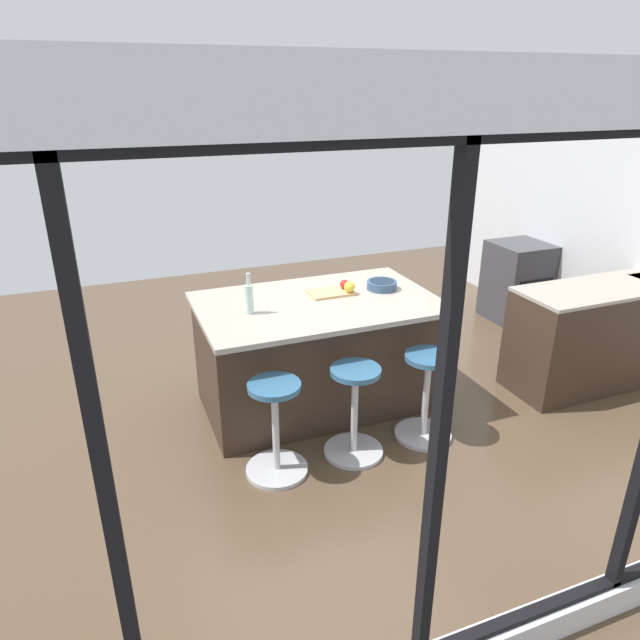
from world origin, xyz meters
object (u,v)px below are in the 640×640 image
at_px(stool_by_window, 426,399).
at_px(apple_yellow, 350,287).
at_px(stool_near_camera, 276,431).
at_px(cutting_board, 331,292).
at_px(oven_range, 517,282).
at_px(kitchen_island, 316,352).
at_px(stool_middle, 354,414).
at_px(water_bottle, 249,298).
at_px(fruit_bowl, 382,285).
at_px(apple_red, 345,284).

relative_size(stool_by_window, apple_yellow, 7.81).
relative_size(stool_near_camera, cutting_board, 1.95).
bearing_deg(oven_range, apple_yellow, 20.45).
distance_m(oven_range, stool_near_camera, 3.84).
bearing_deg(kitchen_island, stool_middle, 90.00).
distance_m(stool_near_camera, cutting_board, 1.30).
bearing_deg(water_bottle, kitchen_island, -169.85).
relative_size(oven_range, cutting_board, 2.48).
bearing_deg(stool_near_camera, cutting_board, -131.61).
height_order(kitchen_island, fruit_bowl, fruit_bowl).
xyz_separation_m(oven_range, apple_yellow, (2.54, 0.95, 0.57)).
relative_size(oven_range, kitchen_island, 0.47).
relative_size(oven_range, stool_by_window, 1.27).
bearing_deg(stool_by_window, apple_yellow, -69.13).
bearing_deg(stool_near_camera, kitchen_island, -127.45).
bearing_deg(cutting_board, stool_near_camera, 48.39).
height_order(cutting_board, fruit_bowl, fruit_bowl).
distance_m(stool_middle, stool_near_camera, 0.59).
bearing_deg(apple_yellow, water_bottle, 6.88).
bearing_deg(apple_yellow, kitchen_island, 0.56).
relative_size(apple_red, water_bottle, 0.24).
distance_m(stool_by_window, cutting_board, 1.14).
bearing_deg(cutting_board, apple_red, -172.72).
height_order(cutting_board, water_bottle, water_bottle).
bearing_deg(apple_red, stool_by_window, 109.06).
height_order(stool_by_window, stool_near_camera, same).
bearing_deg(kitchen_island, cutting_board, -154.59).
xyz_separation_m(kitchen_island, cutting_board, (-0.16, -0.08, 0.48)).
xyz_separation_m(stool_middle, water_bottle, (0.56, -0.67, 0.74)).
relative_size(oven_range, fruit_bowl, 3.59).
height_order(stool_middle, stool_near_camera, same).
distance_m(apple_red, fruit_bowl, 0.32).
relative_size(stool_middle, cutting_board, 1.95).
distance_m(oven_range, cutting_board, 2.86).
xyz_separation_m(apple_yellow, fruit_bowl, (-0.31, -0.02, -0.03)).
bearing_deg(fruit_bowl, oven_range, -157.52).
xyz_separation_m(apple_red, fruit_bowl, (-0.31, 0.07, -0.02)).
xyz_separation_m(stool_by_window, cutting_board, (0.43, -0.85, 0.63)).
bearing_deg(apple_red, kitchen_island, 17.85).
height_order(kitchen_island, water_bottle, water_bottle).
distance_m(cutting_board, water_bottle, 0.76).
relative_size(kitchen_island, stool_middle, 2.69).
distance_m(stool_middle, water_bottle, 1.15).
height_order(oven_range, stool_by_window, oven_range).
xyz_separation_m(oven_range, stool_middle, (2.84, 1.73, -0.12)).
bearing_deg(fruit_bowl, cutting_board, -6.85).
xyz_separation_m(stool_by_window, apple_yellow, (0.30, -0.78, 0.68)).
bearing_deg(stool_by_window, kitchen_island, -52.55).
bearing_deg(kitchen_island, stool_by_window, 127.45).
height_order(stool_by_window, water_bottle, water_bottle).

